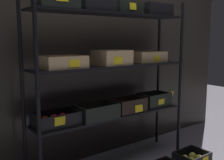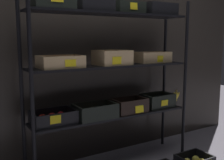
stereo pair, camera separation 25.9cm
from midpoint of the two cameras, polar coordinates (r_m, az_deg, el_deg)
name	(u,v)px [view 1 (the left image)]	position (r m, az deg, el deg)	size (l,w,h in m)	color
storefront_wall	(91,43)	(2.87, -7.02, 7.65)	(4.00, 0.12, 2.39)	#2D2823
display_rack	(111,66)	(2.58, -3.03, 2.93)	(1.72, 0.35, 1.61)	black
crate_ground_apple_gold	(192,159)	(2.95, 13.74, -15.55)	(0.32, 0.26, 0.11)	black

